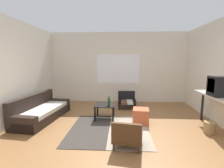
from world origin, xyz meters
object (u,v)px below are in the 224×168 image
ottoman_orange (141,116)px  wicker_basket (210,127)px  coffee_table (105,107)px  clay_vase (213,89)px  glass_bottle (109,102)px  crt_television (221,86)px  armchair_striped_foreground (127,135)px  console_shelf (219,100)px  couch (41,112)px  armchair_by_window (127,101)px

ottoman_orange → wicker_basket: 1.58m
coffee_table → ottoman_orange: size_ratio=1.39×
clay_vase → glass_bottle: (-2.57, 0.28, -0.43)m
ottoman_orange → crt_television: 1.97m
coffee_table → clay_vase: (2.69, -0.38, 0.62)m
coffee_table → glass_bottle: size_ratio=2.15×
ottoman_orange → armchair_striped_foreground: bearing=-107.8°
ottoman_orange → console_shelf: size_ratio=0.27×
clay_vase → wicker_basket: bearing=-118.5°
armchair_striped_foreground → console_shelf: bearing=22.7°
clay_vase → couch: bearing=177.0°
coffee_table → armchair_by_window: (0.65, 1.16, -0.08)m
armchair_by_window → ottoman_orange: armchair_by_window is taller
armchair_by_window → console_shelf: size_ratio=0.40×
crt_television → console_shelf: bearing=86.4°
armchair_by_window → clay_vase: size_ratio=1.94×
armchair_striped_foreground → clay_vase: 2.51m
armchair_striped_foreground → console_shelf: console_shelf is taller
ottoman_orange → console_shelf: 1.84m
console_shelf → glass_bottle: size_ratio=5.81×
armchair_by_window → console_shelf: console_shelf is taller
ottoman_orange → crt_television: size_ratio=0.89×
coffee_table → ottoman_orange: (0.97, -0.30, -0.13)m
armchair_by_window → glass_bottle: glass_bottle is taller
coffee_table → armchair_striped_foreground: (0.58, -1.53, -0.08)m
coffee_table → clay_vase: 2.79m
armchair_striped_foreground → glass_bottle: size_ratio=2.37×
armchair_striped_foreground → console_shelf: 2.35m
glass_bottle → wicker_basket: (2.34, -0.70, -0.39)m
console_shelf → glass_bottle: 2.64m
couch → glass_bottle: 1.92m
armchair_by_window → ottoman_orange: bearing=-77.7°
couch → console_shelf: bearing=-6.4°
armchair_striped_foreground → wicker_basket: 2.03m
glass_bottle → clay_vase: bearing=-6.3°
ottoman_orange → console_shelf: console_shelf is taller
console_shelf → armchair_striped_foreground: bearing=-157.3°
coffee_table → glass_bottle: bearing=-38.0°
glass_bottle → armchair_by_window: bearing=67.1°
armchair_striped_foreground → glass_bottle: 1.53m
couch → ottoman_orange: bearing=-3.2°
couch → clay_vase: size_ratio=6.14×
wicker_basket → armchair_striped_foreground: bearing=-158.8°
crt_television → glass_bottle: (-2.57, 0.59, -0.55)m
armchair_striped_foreground → wicker_basket: bearing=21.2°
console_shelf → clay_vase: bearing=90.0°
console_shelf → couch: bearing=173.6°
wicker_basket → couch: bearing=171.3°
console_shelf → wicker_basket: (-0.23, -0.15, -0.62)m
armchair_by_window → wicker_basket: size_ratio=2.33×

